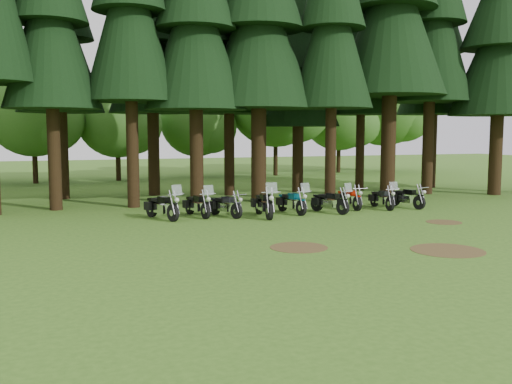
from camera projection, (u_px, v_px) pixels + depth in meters
ground at (351, 231)px, 20.52m from camera, size 120.00×120.00×0.00m
pine_front_4 at (195, 1)px, 27.13m from camera, size 4.95×4.95×16.33m
pine_front_5 at (259, 2)px, 28.29m from camera, size 5.81×5.81×16.72m
pine_front_6 at (333, 1)px, 28.16m from camera, size 4.15×4.15×16.75m
pine_front_9 at (501, 25)px, 31.73m from camera, size 5.44×5.44×15.89m
pine_back_1 at (58, 13)px, 29.60m from camera, size 4.52×4.52×16.22m
pine_back_2 at (151, 19)px, 31.36m from camera, size 4.85×4.85×16.30m
pine_back_3 at (229, 21)px, 31.42m from camera, size 4.35×4.35×16.20m
pine_back_4 at (299, 52)px, 33.41m from camera, size 4.94×4.94×13.78m
pine_back_5 at (362, 29)px, 34.32m from camera, size 3.94×3.94×16.33m
pine_back_6 at (435, 31)px, 36.10m from camera, size 4.59×4.59×16.58m
decid_2 at (38, 112)px, 39.38m from camera, size 6.72×6.53×8.40m
decid_3 at (121, 119)px, 41.77m from camera, size 6.12×5.95×7.65m
decid_4 at (200, 122)px, 45.11m from camera, size 5.93×5.76×7.41m
decid_5 at (281, 100)px, 46.72m from camera, size 8.45×8.21×10.56m
decid_6 at (343, 114)px, 50.34m from camera, size 7.06×6.86×8.82m
decid_7 at (389, 103)px, 51.69m from camera, size 8.44×8.20×10.55m
dirt_patch_0 at (299, 247)px, 17.60m from camera, size 1.80×1.80×0.01m
dirt_patch_1 at (444, 222)px, 22.57m from camera, size 1.40×1.40×0.01m
dirt_patch_2 at (447, 250)px, 17.15m from camera, size 2.20×2.20×0.01m
motorcycle_0 at (162, 207)px, 23.29m from camera, size 1.10×2.32×1.50m
motorcycle_1 at (198, 205)px, 24.04m from camera, size 0.68×2.27×1.42m
motorcycle_2 at (225, 206)px, 24.02m from camera, size 0.85×2.05×0.87m
motorcycle_3 at (264, 205)px, 23.92m from camera, size 0.61×2.49×1.56m
motorcycle_4 at (292, 203)px, 24.98m from camera, size 0.58×2.28×1.43m
motorcycle_5 at (330, 202)px, 25.18m from camera, size 1.01×2.18×1.40m
motorcycle_6 at (349, 199)px, 26.54m from camera, size 0.32×2.19×0.89m
motorcycle_7 at (382, 199)px, 26.57m from camera, size 0.46×2.14×1.35m
motorcycle_8 at (406, 198)px, 26.92m from camera, size 0.62×2.14×0.88m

